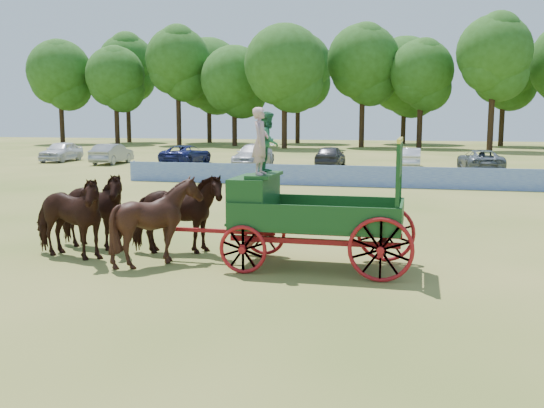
{
  "coord_description": "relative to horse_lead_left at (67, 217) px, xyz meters",
  "views": [
    {
      "loc": [
        1.35,
        -12.23,
        3.45
      ],
      "look_at": [
        -2.19,
        2.28,
        1.3
      ],
      "focal_mm": 40.0,
      "sensor_mm": 36.0,
      "label": 1
    }
  ],
  "objects": [
    {
      "name": "parked_cars",
      "position": [
        4.19,
        28.9,
        -0.28
      ],
      "size": [
        48.84,
        7.37,
        1.59
      ],
      "color": "silver",
      "rests_on": "ground"
    },
    {
      "name": "ground",
      "position": [
        6.98,
        -0.73,
        -1.03
      ],
      "size": [
        160.0,
        160.0,
        0.0
      ],
      "primitive_type": "plane",
      "color": "#AA934C",
      "rests_on": "ground"
    },
    {
      "name": "farm_dray",
      "position": [
        5.38,
        0.57,
        0.55
      ],
      "size": [
        5.99,
        2.0,
        3.66
      ],
      "color": "#A21020",
      "rests_on": "ground"
    },
    {
      "name": "horse_wheel_left",
      "position": [
        2.4,
        0.0,
        0.0
      ],
      "size": [
        2.05,
        1.87,
        2.06
      ],
      "primitive_type": "imported",
      "rotation": [
        0.0,
        0.0,
        1.69
      ],
      "color": "black",
      "rests_on": "ground"
    },
    {
      "name": "treeline",
      "position": [
        3.65,
        59.74,
        8.38
      ],
      "size": [
        91.52,
        24.34,
        14.61
      ],
      "color": "#382314",
      "rests_on": "ground"
    },
    {
      "name": "horse_wheel_right",
      "position": [
        2.4,
        1.1,
        0.0
      ],
      "size": [
        2.63,
        1.67,
        2.05
      ],
      "primitive_type": "imported",
      "rotation": [
        0.0,
        0.0,
        1.82
      ],
      "color": "black",
      "rests_on": "ground"
    },
    {
      "name": "horse_lead_right",
      "position": [
        -0.0,
        1.1,
        0.0
      ],
      "size": [
        2.59,
        1.53,
        2.05
      ],
      "primitive_type": "imported",
      "rotation": [
        0.0,
        0.0,
        1.39
      ],
      "color": "black",
      "rests_on": "ground"
    },
    {
      "name": "sponsor_banner",
      "position": [
        5.98,
        17.27,
        -0.5
      ],
      "size": [
        26.0,
        0.08,
        1.05
      ],
      "primitive_type": "cube",
      "color": "#2043B2",
      "rests_on": "ground"
    },
    {
      "name": "horse_lead_left",
      "position": [
        0.0,
        0.0,
        0.0
      ],
      "size": [
        2.6,
        1.57,
        2.05
      ],
      "primitive_type": "imported",
      "rotation": [
        0.0,
        0.0,
        1.37
      ],
      "color": "black",
      "rests_on": "ground"
    }
  ]
}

